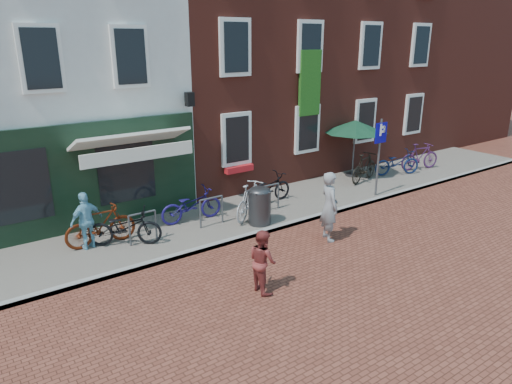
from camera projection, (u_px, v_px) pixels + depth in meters
ground at (281, 230)px, 12.97m from camera, size 80.00×80.00×0.00m
sidewalk at (276, 206)px, 14.66m from camera, size 24.00×3.00×0.10m
building_stucco at (12, 58)px, 14.21m from camera, size 8.00×8.00×9.00m
building_brick_mid at (210, 40)px, 17.92m from camera, size 6.00×8.00×10.00m
building_brick_right at (325, 40)px, 21.23m from camera, size 6.00×8.00×10.00m
filler_right at (413, 49)px, 24.98m from camera, size 7.00×8.00×9.00m
litter_bin at (260, 203)px, 12.97m from camera, size 0.63×0.63×1.16m
parking_sign at (380, 145)px, 15.00m from camera, size 0.50×0.08×2.54m
parasol at (355, 124)px, 17.13m from camera, size 2.37×2.37×2.21m
woman at (329, 206)px, 12.09m from camera, size 0.63×0.78×1.85m
boy at (263, 261)px, 9.66m from camera, size 0.57×0.70×1.36m
cafe_person at (87, 220)px, 11.41m from camera, size 0.91×0.57×1.45m
bicycle_0 at (125, 227)px, 11.66m from camera, size 1.89×1.45×0.95m
bicycle_1 at (100, 225)px, 11.64m from camera, size 1.78×0.57×1.06m
bicycle_2 at (191, 205)px, 13.20m from camera, size 1.85×0.77×0.95m
bicycle_3 at (250, 200)px, 13.45m from camera, size 1.77×1.32×1.06m
bicycle_4 at (267, 189)px, 14.65m from camera, size 1.84×0.73×0.95m
bicycle_5 at (364, 167)px, 16.87m from camera, size 1.83×0.94×1.06m
bicycle_6 at (397, 162)px, 17.74m from camera, size 1.92×1.26×0.95m
bicycle_7 at (420, 156)px, 18.43m from camera, size 1.83×0.90×1.06m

